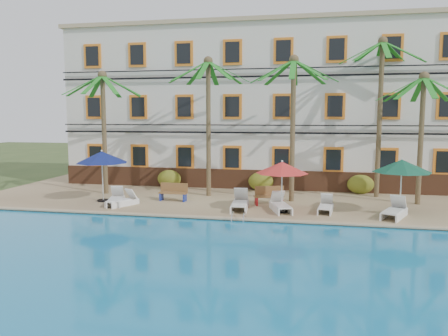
% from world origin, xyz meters
% --- Properties ---
extents(ground, '(100.00, 100.00, 0.00)m').
position_xyz_m(ground, '(0.00, 0.00, 0.00)').
color(ground, '#384C23').
rests_on(ground, ground).
extents(pool_deck, '(30.00, 12.00, 0.25)m').
position_xyz_m(pool_deck, '(0.00, 5.00, 0.12)').
color(pool_deck, tan).
rests_on(pool_deck, ground).
extents(swimming_pool, '(26.00, 12.00, 0.20)m').
position_xyz_m(swimming_pool, '(0.00, -7.00, 0.10)').
color(swimming_pool, '#177CB3').
rests_on(swimming_pool, ground).
extents(pool_coping, '(30.00, 0.35, 0.06)m').
position_xyz_m(pool_coping, '(0.00, -0.90, 0.28)').
color(pool_coping, tan).
rests_on(pool_coping, pool_deck).
extents(hotel_building, '(25.40, 6.44, 10.22)m').
position_xyz_m(hotel_building, '(0.00, 9.98, 5.37)').
color(hotel_building, silver).
rests_on(hotel_building, pool_deck).
extents(palm_a, '(4.46, 4.46, 6.97)m').
position_xyz_m(palm_a, '(-8.38, 3.94, 4.80)').
color(palm_a, brown).
rests_on(palm_a, pool_deck).
extents(palm_b, '(4.46, 4.46, 7.66)m').
position_xyz_m(palm_b, '(-2.38, 4.37, 5.20)').
color(palm_b, brown).
rests_on(palm_b, pool_deck).
extents(palm_c, '(4.46, 4.46, 7.54)m').
position_xyz_m(palm_c, '(2.24, 3.69, 5.13)').
color(palm_c, brown).
rests_on(palm_c, pool_deck).
extents(palm_d, '(4.46, 4.46, 8.64)m').
position_xyz_m(palm_d, '(6.81, 5.83, 5.76)').
color(palm_d, brown).
rests_on(palm_d, pool_deck).
extents(palm_e, '(4.46, 4.46, 6.61)m').
position_xyz_m(palm_e, '(8.56, 4.11, 4.59)').
color(palm_e, brown).
rests_on(palm_e, pool_deck).
extents(shrub_left, '(1.50, 0.90, 1.10)m').
position_xyz_m(shrub_left, '(-5.43, 6.60, 0.80)').
color(shrub_left, '#255618').
rests_on(shrub_left, pool_deck).
extents(shrub_mid, '(1.50, 0.90, 1.10)m').
position_xyz_m(shrub_mid, '(0.30, 6.60, 0.80)').
color(shrub_mid, '#255618').
rests_on(shrub_mid, pool_deck).
extents(shrub_right, '(1.50, 0.90, 1.10)m').
position_xyz_m(shrub_right, '(6.04, 6.60, 0.80)').
color(shrub_right, '#255618').
rests_on(shrub_right, pool_deck).
extents(umbrella_blue, '(2.71, 2.71, 2.70)m').
position_xyz_m(umbrella_blue, '(-7.45, 1.73, 2.56)').
color(umbrella_blue, black).
rests_on(umbrella_blue, pool_deck).
extents(umbrella_red, '(2.43, 2.43, 2.43)m').
position_xyz_m(umbrella_red, '(1.90, 0.93, 2.32)').
color(umbrella_red, black).
rests_on(umbrella_red, pool_deck).
extents(umbrella_green, '(2.59, 2.59, 2.59)m').
position_xyz_m(umbrella_green, '(7.20, 1.45, 2.46)').
color(umbrella_green, black).
rests_on(umbrella_green, pool_deck).
extents(lounger_a, '(1.18, 1.99, 0.89)m').
position_xyz_m(lounger_a, '(-6.42, 1.04, 0.54)').
color(lounger_a, white).
rests_on(lounger_a, pool_deck).
extents(lounger_b, '(1.33, 1.77, 0.80)m').
position_xyz_m(lounger_b, '(-5.97, 0.88, 0.51)').
color(lounger_b, white).
rests_on(lounger_b, pool_deck).
extents(lounger_c, '(0.88, 2.11, 0.98)m').
position_xyz_m(lounger_c, '(-0.08, 1.08, 0.57)').
color(lounger_c, white).
rests_on(lounger_c, pool_deck).
extents(lounger_d, '(1.23, 2.02, 0.90)m').
position_xyz_m(lounger_d, '(1.84, 1.10, 0.54)').
color(lounger_d, white).
rests_on(lounger_d, pool_deck).
extents(lounger_e, '(0.81, 1.77, 0.81)m').
position_xyz_m(lounger_e, '(3.92, 1.33, 0.51)').
color(lounger_e, white).
rests_on(lounger_e, pool_deck).
extents(lounger_f, '(1.45, 2.10, 0.94)m').
position_xyz_m(lounger_f, '(6.85, 0.76, 0.55)').
color(lounger_f, white).
rests_on(lounger_f, pool_deck).
extents(bench_left, '(1.52, 0.53, 0.93)m').
position_xyz_m(bench_left, '(-3.87, 2.59, 0.72)').
color(bench_left, olive).
rests_on(bench_left, pool_deck).
extents(bench_right, '(1.57, 0.94, 0.93)m').
position_xyz_m(bench_right, '(1.15, 2.57, 0.72)').
color(bench_right, olive).
rests_on(bench_right, pool_deck).
extents(pool_ladder, '(0.54, 0.74, 0.74)m').
position_xyz_m(pool_ladder, '(0.20, -1.00, 0.25)').
color(pool_ladder, silver).
rests_on(pool_ladder, ground).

